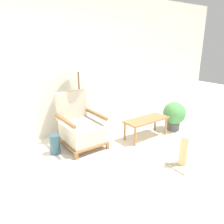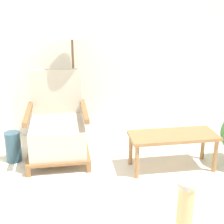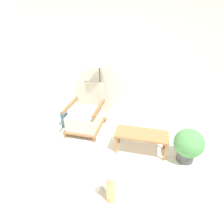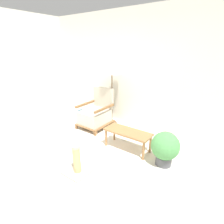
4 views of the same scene
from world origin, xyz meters
name	(u,v)px [view 1 (image 1 of 4)]	position (x,y,z in m)	size (l,w,h in m)	color
ground_plane	(180,182)	(0.00, 0.00, 0.00)	(14.00, 14.00, 0.00)	silver
wall_back	(85,64)	(0.00, 2.46, 1.35)	(8.00, 0.06, 2.70)	silver
armchair	(80,128)	(-0.54, 1.74, 0.33)	(0.65, 0.77, 0.94)	brown
floor_lamp	(78,65)	(-0.33, 2.12, 1.36)	(0.51, 0.51, 1.53)	brown
coffee_table	(146,121)	(0.63, 1.30, 0.33)	(0.90, 0.37, 0.38)	olive
vase	(55,144)	(-1.03, 1.72, 0.17)	(0.17, 0.17, 0.33)	#2D4C5B
potted_plant	(174,115)	(1.38, 1.24, 0.33)	(0.47, 0.47, 0.59)	#4C4C51
scratching_post	(183,156)	(0.35, 0.24, 0.17)	(0.37, 0.37, 0.49)	#B2A893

